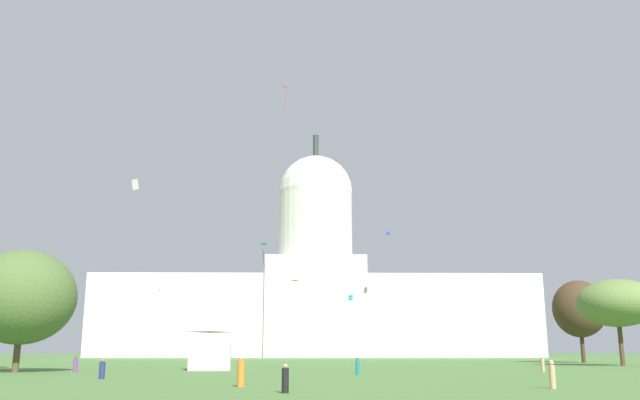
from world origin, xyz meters
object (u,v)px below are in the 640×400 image
person_black_back_center (285,380)px  kite_turquoise_mid (266,247)px  event_tent (211,338)px  kite_red_high (284,90)px  kite_white_mid (135,185)px  person_purple_lawn_far_right (75,365)px  kite_blue_mid (388,234)px  tree_east_far (617,303)px  person_navy_edge_east (102,370)px  person_teal_front_left (358,367)px  person_tan_deep_crowd (543,364)px  kite_pink_low (446,293)px  person_tan_mid_right (552,375)px  kite_cyan_low (351,298)px  kite_violet_low (157,292)px  capitol_building (316,293)px  tree_east_near (579,309)px  person_orange_front_right (241,373)px  kite_gold_low (296,284)px  tree_west_far (22,297)px

person_black_back_center → kite_turquoise_mid: size_ratio=0.36×
event_tent → kite_red_high: kite_red_high is taller
kite_white_mid → person_black_back_center: bearing=3.1°
person_purple_lawn_far_right → kite_blue_mid: bearing=-81.1°
tree_east_far → person_navy_edge_east: bearing=-144.9°
person_teal_front_left → person_navy_edge_east: size_ratio=1.06×
person_tan_deep_crowd → kite_turquoise_mid: kite_turquoise_mid is taller
event_tent → kite_pink_low: 106.73m
kite_blue_mid → person_tan_mid_right: bearing=84.0°
kite_cyan_low → person_tan_deep_crowd: bearing=42.0°
person_tan_deep_crowd → person_teal_front_left: bearing=163.8°
person_purple_lawn_far_right → kite_pink_low: size_ratio=1.24×
kite_cyan_low → kite_turquoise_mid: (-16.79, -55.53, 3.71)m
kite_cyan_low → kite_violet_low: kite_cyan_low is taller
person_tan_deep_crowd → kite_violet_low: (-53.35, 64.76, 12.51)m
capitol_building → person_tan_mid_right: (11.55, -165.82, -18.36)m
kite_violet_low → kite_red_high: (25.35, -16.75, 35.82)m
tree_east_near → tree_east_far: bearing=-100.2°
person_tan_deep_crowd → kite_cyan_low: (-13.31, 91.43, 13.55)m
kite_blue_mid → kite_turquoise_mid: bearing=66.1°
person_purple_lawn_far_right → person_orange_front_right: bearing=156.2°
person_teal_front_left → kite_gold_low: 25.46m
event_tent → tree_west_far: size_ratio=0.50×
kite_pink_low → kite_red_high: size_ratio=0.36×
capitol_building → person_tan_deep_crowd: bearing=-81.2°
person_purple_lawn_far_right → kite_violet_low: kite_violet_low is taller
person_navy_edge_east → kite_turquoise_mid: (8.95, 51.81, 17.34)m
capitol_building → person_purple_lawn_far_right: (-25.10, -137.01, -18.35)m
person_black_back_center → person_tan_mid_right: 15.47m
tree_west_far → person_tan_mid_right: 52.31m
person_teal_front_left → kite_blue_mid: 122.37m
person_tan_mid_right → person_navy_edge_east: size_ratio=1.06×
tree_west_far → kite_red_high: 68.01m
capitol_building → kite_gold_low: size_ratio=44.41×
capitol_building → kite_violet_low: 78.83m
event_tent → person_navy_edge_east: event_tent is taller
person_tan_deep_crowd → kite_turquoise_mid: 49.93m
person_navy_edge_east → kite_cyan_low: kite_cyan_low is taller
person_orange_front_right → capitol_building: bearing=-125.9°
tree_west_far → person_tan_deep_crowd: size_ratio=9.00×
kite_cyan_low → kite_white_mid: (-33.24, -73.05, 9.36)m
person_teal_front_left → person_tan_mid_right: 23.39m
event_tent → tree_east_near: size_ratio=0.50×
person_teal_front_left → kite_blue_mid: (17.15, 116.84, 32.08)m
tree_west_far → kite_red_high: (24.32, 47.91, 41.70)m
person_black_back_center → kite_blue_mid: kite_blue_mid is taller
person_tan_deep_crowd → kite_gold_low: (-24.93, 14.96, 9.38)m
tree_west_far → person_tan_mid_right: size_ratio=9.20×
tree_east_far → kite_cyan_low: size_ratio=3.48×
kite_pink_low → kite_blue_mid: kite_blue_mid is taller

